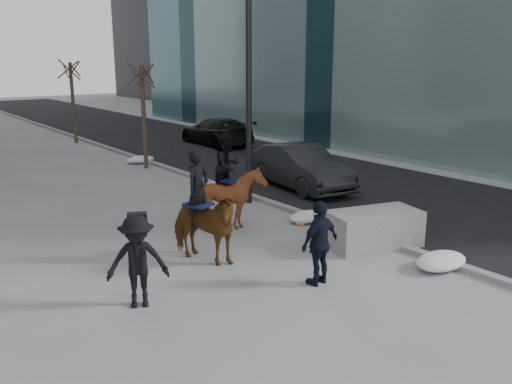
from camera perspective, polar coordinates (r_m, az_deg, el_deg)
ground at (r=12.03m, az=3.46°, el=-8.07°), size 120.00×120.00×0.00m
road at (r=23.76m, az=0.83°, el=3.04°), size 8.00×90.00×0.01m
curb at (r=21.59m, az=-7.62°, el=1.96°), size 0.25×90.00×0.12m
planter at (r=13.57m, az=12.30°, el=-3.79°), size 2.43×1.64×0.89m
car_near at (r=19.15m, az=4.69°, el=2.66°), size 2.26×4.84×1.54m
car_far at (r=28.95m, az=-4.18°, el=6.42°), size 2.11×5.02×1.45m
tree_near at (r=22.85m, az=-11.76°, el=8.23°), size 1.20×1.20×4.68m
tree_far at (r=30.87m, az=-18.73°, el=9.27°), size 1.20×1.20×4.74m
mounted_left at (r=12.16m, az=-5.74°, el=-3.10°), size 1.53×2.17×2.56m
mounted_right at (r=14.48m, az=-2.74°, el=0.07°), size 1.72×1.83×2.58m
feeder at (r=11.03m, az=6.72°, el=-5.34°), size 1.08×0.92×1.75m
camera_crew at (r=10.22m, az=-12.36°, el=-7.13°), size 1.30×1.08×1.75m
lamppost at (r=16.57m, az=-0.35°, el=15.65°), size 0.25×2.34×9.09m
snow_piles at (r=17.14m, az=0.06°, el=-0.73°), size 1.35×16.13×0.34m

